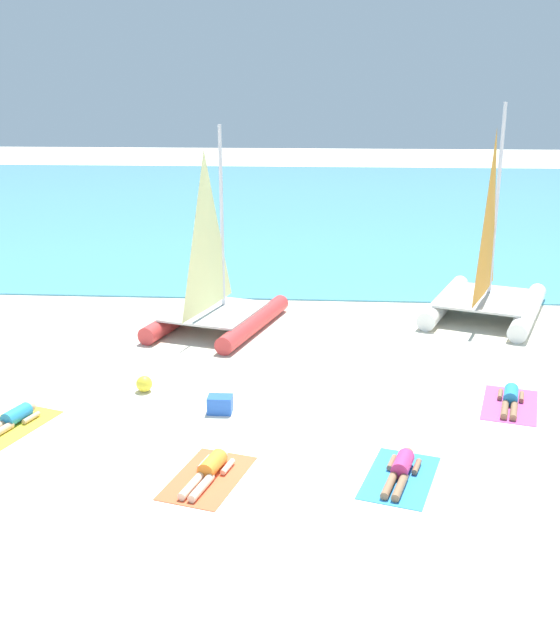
% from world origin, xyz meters
% --- Properties ---
extents(ground_plane, '(120.00, 120.00, 0.00)m').
position_xyz_m(ground_plane, '(0.00, 10.00, 0.00)').
color(ground_plane, beige).
extents(ocean_water, '(120.00, 40.00, 0.05)m').
position_xyz_m(ocean_water, '(0.00, 30.62, 0.03)').
color(ocean_water, '#4C9EB7').
rests_on(ocean_water, ground).
extents(sailboat_white, '(4.37, 5.34, 6.01)m').
position_xyz_m(sailboat_white, '(5.66, 9.39, 0.89)').
color(sailboat_white, white).
rests_on(sailboat_white, ground).
extents(sailboat_red, '(3.73, 4.76, 5.46)m').
position_xyz_m(sailboat_red, '(-1.98, 7.70, 0.81)').
color(sailboat_red, '#CC3838').
rests_on(sailboat_red, ground).
extents(towel_leftmost, '(1.63, 2.15, 0.01)m').
position_xyz_m(towel_leftmost, '(-5.09, 1.24, 0.01)').
color(towel_leftmost, yellow).
rests_on(towel_leftmost, ground).
extents(sunbather_leftmost, '(0.85, 1.54, 0.30)m').
position_xyz_m(sunbather_leftmost, '(-5.07, 1.30, 0.13)').
color(sunbather_leftmost, '#268CCC').
rests_on(sunbather_leftmost, towel_leftmost).
extents(towel_center_left, '(1.56, 2.12, 0.01)m').
position_xyz_m(towel_center_left, '(-0.87, -0.50, 0.01)').
color(towel_center_left, '#EA5933').
rests_on(towel_center_left, ground).
extents(sunbather_center_left, '(0.79, 1.55, 0.30)m').
position_xyz_m(sunbather_center_left, '(-0.85, -0.44, 0.13)').
color(sunbather_center_left, orange).
rests_on(sunbather_center_left, towel_center_left).
extents(towel_center_right, '(1.59, 2.13, 0.01)m').
position_xyz_m(towel_center_right, '(2.42, -0.26, 0.01)').
color(towel_center_right, '#338CD8').
rests_on(towel_center_right, ground).
extents(sunbather_center_right, '(0.81, 1.55, 0.30)m').
position_xyz_m(sunbather_center_right, '(2.44, -0.20, 0.13)').
color(sunbather_center_right, '#D83372').
rests_on(sunbather_center_right, towel_center_right).
extents(towel_rightmost, '(1.55, 2.12, 0.01)m').
position_xyz_m(towel_rightmost, '(4.99, 2.96, 0.01)').
color(towel_rightmost, '#D84C99').
rests_on(towel_rightmost, ground).
extents(sunbather_rightmost, '(0.78, 1.55, 0.30)m').
position_xyz_m(sunbather_rightmost, '(5.01, 3.03, 0.13)').
color(sunbather_rightmost, '#268CCC').
rests_on(sunbather_rightmost, towel_rightmost).
extents(beach_ball, '(0.36, 0.36, 0.36)m').
position_xyz_m(beach_ball, '(-2.88, 3.15, 0.18)').
color(beach_ball, yellow).
rests_on(beach_ball, ground).
extents(cooler_box, '(0.50, 0.36, 0.36)m').
position_xyz_m(cooler_box, '(-1.05, 2.17, 0.18)').
color(cooler_box, blue).
rests_on(cooler_box, ground).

